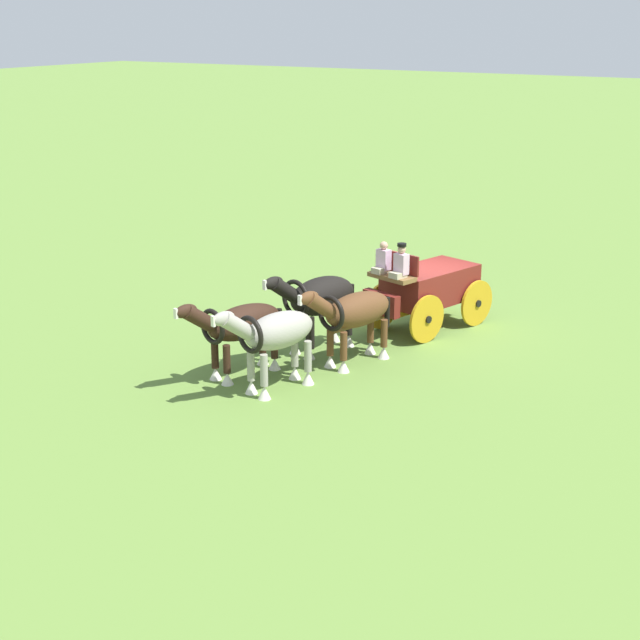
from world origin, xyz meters
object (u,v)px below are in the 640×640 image
(draft_horse_rear_near, at_px, (354,313))
(draft_horse_lead_off, at_px, (239,326))
(draft_horse_lead_near, at_px, (274,335))
(draft_horse_rear_off, at_px, (319,299))
(show_wagon, at_px, (426,287))

(draft_horse_rear_near, height_order, draft_horse_lead_off, draft_horse_rear_near)
(draft_horse_lead_off, bearing_deg, draft_horse_rear_near, 137.32)
(draft_horse_rear_near, xyz_separation_m, draft_horse_lead_off, (2.14, -1.97, -0.05))
(draft_horse_rear_near, height_order, draft_horse_lead_near, draft_horse_lead_near)
(draft_horse_rear_off, distance_m, draft_horse_lead_near, 2.93)
(show_wagon, distance_m, draft_horse_rear_near, 3.58)
(draft_horse_rear_off, bearing_deg, draft_horse_rear_near, 72.93)
(draft_horse_rear_off, height_order, draft_horse_lead_near, draft_horse_rear_off)
(draft_horse_lead_near, bearing_deg, draft_horse_rear_off, -169.79)
(draft_horse_rear_near, height_order, draft_horse_rear_off, draft_horse_rear_off)
(draft_horse_lead_near, bearing_deg, draft_horse_lead_off, -105.95)
(draft_horse_rear_off, height_order, draft_horse_lead_off, draft_horse_rear_off)
(draft_horse_lead_off, bearing_deg, draft_horse_rear_off, 163.83)
(draft_horse_rear_off, bearing_deg, draft_horse_lead_near, 10.21)
(draft_horse_lead_near, distance_m, draft_horse_lead_off, 1.30)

